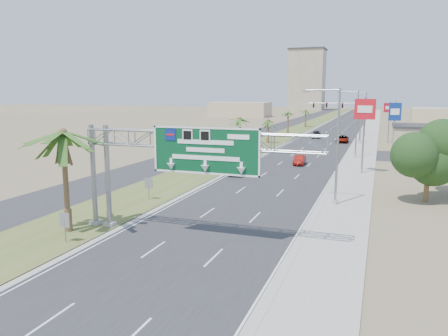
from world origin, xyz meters
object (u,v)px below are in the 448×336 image
pole_sign_red_far (390,111)px  car_far (316,135)px  car_mid_lane (300,160)px  sign_gantry (186,148)px  car_right_lane (342,139)px  pole_sign_blue (395,114)px  signal_mast (350,118)px  palm_near (63,133)px  car_left_lane (239,168)px  pole_sign_red_near (365,114)px

pole_sign_red_far → car_far: bearing=161.1°
car_mid_lane → pole_sign_red_far: bearing=67.5°
sign_gantry → car_right_lane: size_ratio=3.42×
car_right_lane → pole_sign_blue: 14.21m
sign_gantry → signal_mast: signal_mast is taller
sign_gantry → car_mid_lane: bearing=86.9°
car_mid_lane → car_far: car_far is taller
car_right_lane → pole_sign_red_far: size_ratio=0.61×
sign_gantry → pole_sign_red_far: bearing=78.4°
signal_mast → pole_sign_red_far: signal_mast is taller
palm_near → car_far: (6.97, 72.23, -6.23)m
car_left_lane → pole_sign_red_far: bearing=66.1°
pole_sign_red_far → signal_mast: bearing=-155.5°
signal_mast → car_right_lane: 4.47m
sign_gantry → car_right_lane: bearing=85.5°
signal_mast → pole_sign_blue: 11.59m
signal_mast → pole_sign_blue: pole_sign_blue is taller
car_mid_lane → car_right_lane: car_right_lane is taller
car_far → pole_sign_red_far: size_ratio=0.61×
palm_near → car_mid_lane: size_ratio=2.17×
car_mid_lane → car_right_lane: bearing=81.2°
car_right_lane → pole_sign_red_near: pole_sign_red_near is taller
car_far → pole_sign_blue: 23.26m
palm_near → pole_sign_blue: bearing=68.2°
palm_near → pole_sign_red_far: 70.61m
sign_gantry → signal_mast: size_ratio=1.63×
car_left_lane → pole_sign_red_far: 45.70m
car_mid_lane → pole_sign_red_far: size_ratio=0.48×
sign_gantry → palm_near: palm_near is taller
palm_near → car_mid_lane: (9.93, 34.84, -6.30)m
sign_gantry → pole_sign_blue: pole_sign_blue is taller
pole_sign_blue → pole_sign_red_far: 11.73m
signal_mast → pole_sign_red_near: size_ratio=1.12×
palm_near → car_far: palm_near is taller
car_far → pole_sign_red_near: (11.23, -41.70, 6.51)m
car_mid_lane → car_far: bearing=91.7°
signal_mast → car_left_lane: size_ratio=2.19×
sign_gantry → car_left_lane: size_ratio=3.57×
car_right_lane → pole_sign_red_near: (5.13, -34.39, 6.53)m
pole_sign_red_near → car_far: bearing=105.1°
signal_mast → pole_sign_red_far: (7.16, 3.27, 1.42)m
car_right_lane → car_mid_lane: bearing=-97.4°
signal_mast → pole_sign_red_far: size_ratio=1.29×
car_left_lane → car_far: (2.57, 47.00, -0.10)m
palm_near → signal_mast: (14.37, 63.97, -2.08)m
sign_gantry → palm_near: (-8.14, -1.93, 0.87)m
sign_gantry → car_left_lane: 24.18m
pole_sign_blue → pole_sign_red_near: bearing=-99.1°
palm_near → car_left_lane: palm_near is taller
palm_near → car_far: 72.83m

